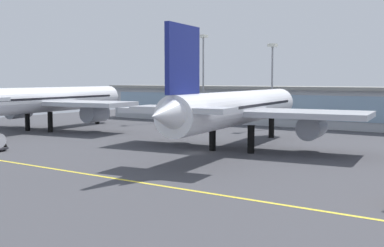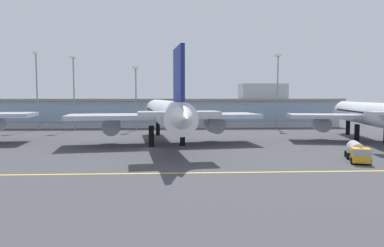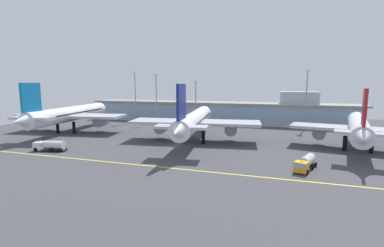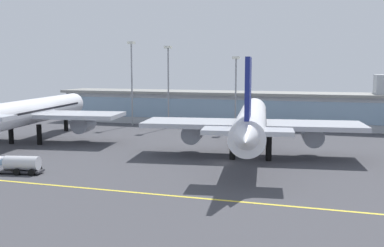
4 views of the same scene
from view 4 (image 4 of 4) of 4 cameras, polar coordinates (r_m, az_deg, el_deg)
The scene contains 9 objects.
ground_plane at distance 80.91m, azimuth 4.06°, elevation -5.06°, with size 180.00×180.00×0.00m, color #424247.
taxiway_centreline_stripe at distance 60.33m, azimuth -0.73°, elevation -9.32°, with size 144.00×0.50×0.01m, color yellow.
terminal_building at distance 131.86m, azimuth 10.28°, elevation 1.98°, with size 127.57×14.00×15.09m.
airliner_near_left at distance 108.99m, azimuth -19.70°, elevation 1.38°, with size 42.42×55.46×18.88m.
airliner_near_right at distance 86.30m, azimuth 7.56°, elevation 0.23°, with size 42.69×55.52×18.56m.
fuel_tanker_truck at distance 78.50m, azimuth -21.81°, elevation -4.82°, with size 9.33×4.29×2.90m.
apron_light_mast_west at distance 125.75m, azimuth -3.03°, elevation 6.24°, with size 1.80×1.80×22.93m.
apron_light_mast_centre at distance 131.87m, azimuth -7.67°, elevation 6.58°, with size 1.80×1.80×24.41m.
apron_light_mast_far_east at distance 120.81m, azimuth 5.59°, elevation 5.37°, with size 1.80×1.80×19.92m.
Camera 4 is at (17.72, -77.06, 17.16)m, focal length 42.00 mm.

